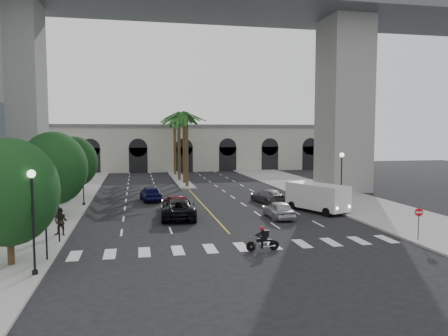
% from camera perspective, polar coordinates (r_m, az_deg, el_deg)
% --- Properties ---
extents(ground, '(140.00, 140.00, 0.00)m').
position_cam_1_polar(ground, '(29.17, 1.61, -9.51)').
color(ground, black).
rests_on(ground, ground).
extents(sidewalk_left, '(8.00, 100.00, 0.15)m').
position_cam_1_polar(sidewalk_left, '(43.97, -22.65, -4.92)').
color(sidewalk_left, gray).
rests_on(sidewalk_left, ground).
extents(sidewalk_right, '(8.00, 100.00, 0.15)m').
position_cam_1_polar(sidewalk_right, '(48.14, 15.12, -3.90)').
color(sidewalk_right, gray).
rests_on(sidewalk_right, ground).
extents(median, '(2.00, 24.00, 0.20)m').
position_cam_1_polar(median, '(66.22, -5.84, -1.41)').
color(median, gray).
rests_on(median, ground).
extents(pier_building, '(71.00, 10.50, 8.50)m').
position_cam_1_polar(pier_building, '(82.83, -7.02, 2.71)').
color(pier_building, beige).
rests_on(pier_building, ground).
extents(bridge, '(75.00, 13.00, 26.00)m').
position_cam_1_polar(bridge, '(51.75, -0.24, 17.40)').
color(bridge, gray).
rests_on(bridge, ground).
extents(palm_a, '(3.20, 3.20, 10.30)m').
position_cam_1_polar(palm_a, '(55.93, -4.91, 6.70)').
color(palm_a, '#47331E').
rests_on(palm_a, ground).
extents(palm_b, '(3.20, 3.20, 10.60)m').
position_cam_1_polar(palm_b, '(59.92, -5.25, 6.83)').
color(palm_b, '#47331E').
rests_on(palm_b, ground).
extents(palm_c, '(3.20, 3.20, 10.10)m').
position_cam_1_polar(palm_c, '(63.85, -5.91, 6.29)').
color(palm_c, '#47331E').
rests_on(palm_c, ground).
extents(palm_d, '(3.20, 3.20, 10.90)m').
position_cam_1_polar(palm_d, '(67.89, -5.95, 6.81)').
color(palm_d, '#47331E').
rests_on(palm_d, ground).
extents(palm_e, '(3.20, 3.20, 10.40)m').
position_cam_1_polar(palm_e, '(71.83, -6.46, 6.33)').
color(palm_e, '#47331E').
rests_on(palm_e, ground).
extents(palm_f, '(3.20, 3.20, 10.70)m').
position_cam_1_polar(palm_f, '(75.85, -6.50, 6.45)').
color(palm_f, '#47331E').
rests_on(palm_f, ground).
extents(street_tree_near, '(5.20, 5.20, 6.89)m').
position_cam_1_polar(street_tree_near, '(25.60, -26.32, -2.84)').
color(street_tree_near, '#382616').
rests_on(street_tree_near, ground).
extents(street_tree_mid, '(5.44, 5.44, 7.21)m').
position_cam_1_polar(street_tree_mid, '(38.22, -21.36, -0.04)').
color(street_tree_mid, '#382616').
rests_on(street_tree_mid, ground).
extents(street_tree_far, '(5.04, 5.04, 6.68)m').
position_cam_1_polar(street_tree_far, '(50.07, -19.00, 0.74)').
color(street_tree_far, '#382616').
rests_on(street_tree_far, ground).
extents(lamp_post_left_near, '(0.40, 0.40, 5.35)m').
position_cam_1_polar(lamp_post_left_near, '(23.41, -23.70, -5.41)').
color(lamp_post_left_near, black).
rests_on(lamp_post_left_near, ground).
extents(lamp_post_left_far, '(0.40, 0.40, 5.35)m').
position_cam_1_polar(lamp_post_left_far, '(43.99, -17.93, -0.64)').
color(lamp_post_left_far, black).
rests_on(lamp_post_left_far, ground).
extents(lamp_post_right, '(0.40, 0.40, 5.35)m').
position_cam_1_polar(lamp_post_right, '(39.94, 15.09, -1.11)').
color(lamp_post_right, black).
rests_on(lamp_post_right, ground).
extents(traffic_signal_near, '(0.25, 0.18, 3.65)m').
position_cam_1_polar(traffic_signal_near, '(25.93, -22.26, -6.00)').
color(traffic_signal_near, black).
rests_on(traffic_signal_near, ground).
extents(traffic_signal_far, '(0.25, 0.18, 3.65)m').
position_cam_1_polar(traffic_signal_far, '(29.81, -20.82, -4.59)').
color(traffic_signal_far, black).
rests_on(traffic_signal_far, ground).
extents(motorcycle_rider, '(2.05, 0.55, 1.48)m').
position_cam_1_polar(motorcycle_rider, '(26.83, 5.20, -9.32)').
color(motorcycle_rider, black).
rests_on(motorcycle_rider, ground).
extents(car_a, '(1.81, 4.33, 1.46)m').
position_cam_1_polar(car_a, '(36.73, 7.14, -5.40)').
color(car_a, '#A7A6AB').
rests_on(car_a, ground).
extents(car_b, '(2.29, 4.25, 1.33)m').
position_cam_1_polar(car_b, '(40.33, -6.32, -4.58)').
color(car_b, '#420D12').
rests_on(car_b, ground).
extents(car_c, '(3.20, 6.18, 1.66)m').
position_cam_1_polar(car_c, '(36.57, -5.96, -5.28)').
color(car_c, black).
rests_on(car_c, ground).
extents(car_d, '(2.92, 4.99, 1.36)m').
position_cam_1_polar(car_d, '(44.56, 5.69, -3.66)').
color(car_d, '#57565B').
rests_on(car_d, ground).
extents(car_e, '(2.39, 4.81, 1.57)m').
position_cam_1_polar(car_e, '(46.13, -9.54, -3.28)').
color(car_e, '#0D0F41').
rests_on(car_e, ground).
extents(cargo_van, '(4.37, 6.30, 2.52)m').
position_cam_1_polar(cargo_van, '(40.08, 12.11, -3.64)').
color(cargo_van, silver).
rests_on(cargo_van, ground).
extents(pedestrian_a, '(0.73, 0.59, 1.73)m').
position_cam_1_polar(pedestrian_a, '(35.20, -25.51, -5.81)').
color(pedestrian_a, black).
rests_on(pedestrian_a, sidewalk_left).
extents(pedestrian_b, '(1.10, 0.96, 1.91)m').
position_cam_1_polar(pedestrian_b, '(31.91, -20.56, -6.54)').
color(pedestrian_b, black).
rests_on(pedestrian_b, sidewalk_left).
extents(do_not_enter_sign, '(0.53, 0.19, 2.24)m').
position_cam_1_polar(do_not_enter_sign, '(31.24, 24.09, -5.92)').
color(do_not_enter_sign, black).
rests_on(do_not_enter_sign, ground).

